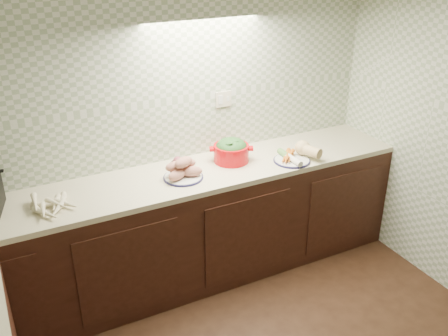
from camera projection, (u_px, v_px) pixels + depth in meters
name	position (u px, v px, depth m)	size (l,w,h in m)	color
room	(303.00, 164.00, 2.03)	(3.60, 3.60, 2.60)	black
counter	(118.00, 331.00, 2.80)	(3.60, 3.60, 0.90)	black
parsnip_pile	(56.00, 204.00, 3.15)	(0.37, 0.32, 0.07)	#F8F0C5
sweet_potato_plate	(182.00, 170.00, 3.52)	(0.28, 0.28, 0.16)	#15133E
onion_bowl	(179.00, 164.00, 3.67)	(0.13, 0.13, 0.10)	black
dutch_oven	(231.00, 150.00, 3.76)	(0.35, 0.35, 0.19)	red
veg_plate	(296.00, 153.00, 3.82)	(0.35, 0.33, 0.13)	#15133E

